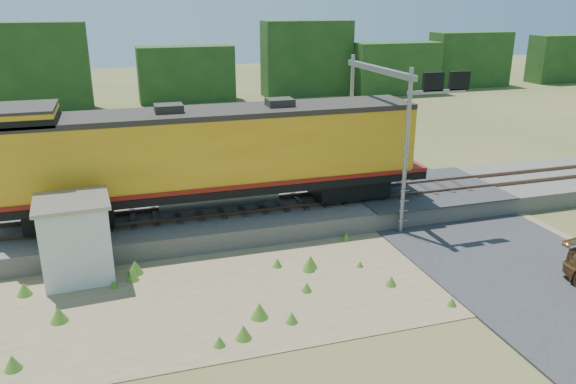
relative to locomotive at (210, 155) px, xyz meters
name	(u,v)px	position (x,y,z in m)	size (l,w,h in m)	color
ground	(329,282)	(3.00, -6.00, -3.28)	(140.00, 140.00, 0.00)	#475123
ballast	(281,212)	(3.00, 0.00, -2.88)	(70.00, 5.00, 0.80)	slate
rails	(281,202)	(3.00, 0.00, -2.40)	(70.00, 1.54, 0.16)	brown
dirt_shoulder	(270,283)	(1.00, -5.50, -3.26)	(26.00, 8.00, 0.03)	#8C7754
road	(488,247)	(10.00, -5.26, -3.19)	(7.00, 66.00, 0.86)	#38383A
tree_line_north	(184,70)	(3.00, 32.00, -0.21)	(130.00, 3.00, 6.50)	#193D16
weed_clumps	(230,295)	(-0.50, -5.90, -3.28)	(15.00, 6.20, 0.56)	#467521
locomotive	(210,155)	(0.00, 0.00, 0.00)	(18.20, 2.78, 4.70)	black
shed	(76,238)	(-5.30, -2.99, -1.80)	(2.61, 2.61, 2.92)	silver
signal_gantry	(392,102)	(7.80, -0.66, 1.89)	(2.72, 6.20, 6.87)	gray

